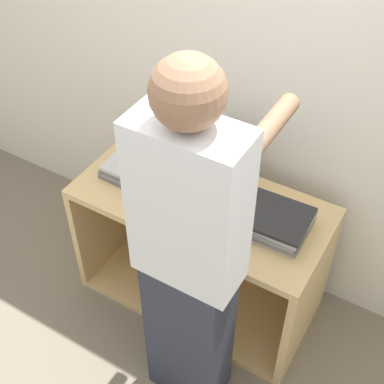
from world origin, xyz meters
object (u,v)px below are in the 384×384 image
(laptop_stack_left, at_px, (140,169))
(laptop_stack_right, at_px, (272,220))
(laptop_open, at_px, (206,186))
(person, at_px, (190,262))

(laptop_stack_left, relative_size, laptop_stack_right, 1.00)
(laptop_stack_right, bearing_deg, laptop_open, 173.03)
(laptop_stack_left, height_order, person, person)
(laptop_stack_left, bearing_deg, person, -39.65)
(laptop_stack_left, xyz_separation_m, person, (0.56, -0.47, 0.13))
(laptop_stack_right, distance_m, person, 0.50)
(laptop_open, relative_size, laptop_stack_left, 0.95)
(laptop_open, height_order, person, person)
(laptop_stack_right, bearing_deg, person, -106.35)
(laptop_open, bearing_deg, laptop_stack_left, -172.40)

